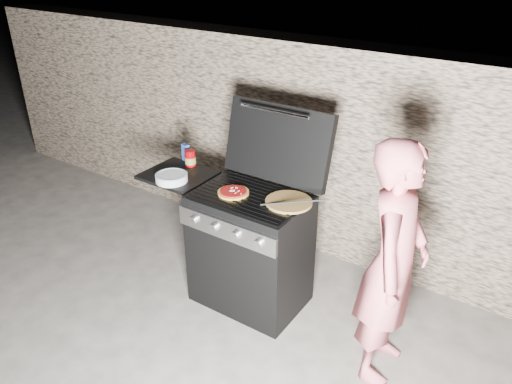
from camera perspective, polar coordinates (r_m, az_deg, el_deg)
The scene contains 10 objects.
ground at distance 3.99m, azimuth -0.61°, elevation -12.03°, with size 50.00×50.00×0.00m, color #4B4641.
stone_wall at distance 4.31m, azimuth 7.26°, elevation 4.91°, with size 8.00×0.35×1.80m, color tan.
gas_grill at distance 3.84m, azimuth -3.74°, elevation -5.42°, with size 1.34×0.79×0.91m, color black, non-canonical shape.
pizza_topped at distance 3.50m, azimuth -2.61°, elevation 0.01°, with size 0.22×0.22×0.02m, color tan, non-canonical shape.
pizza_plain at distance 3.38m, azimuth 3.76°, elevation -1.13°, with size 0.32×0.32×0.02m, color #AF8942.
sauce_jar at distance 3.96m, azimuth -7.52°, elevation 3.88°, with size 0.08×0.08×0.13m, color #780106.
blue_carton at distance 4.06m, azimuth -8.03°, elevation 4.50°, with size 0.07×0.04×0.14m, color #25449D.
plate_stack at distance 3.74m, azimuth -9.63°, elevation 1.63°, with size 0.24×0.24×0.06m, color silver.
person at distance 3.09m, azimuth 15.40°, elevation -8.02°, with size 0.58×0.38×1.59m, color #D06069.
tongs at distance 3.30m, azimuth 4.19°, elevation -1.22°, with size 0.01×0.01×0.43m, color black.
Camera 1 is at (1.75, -2.54, 2.53)m, focal length 35.00 mm.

